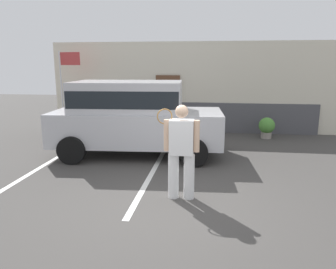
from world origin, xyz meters
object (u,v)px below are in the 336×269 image
object	(u,v)px
parked_suv	(134,115)
tennis_player_man	(181,151)
potted_plant_by_porch	(267,127)
flag_pole	(66,77)

from	to	relation	value
parked_suv	tennis_player_man	distance (m)	3.25
parked_suv	tennis_player_man	size ratio (longest dim) A/B	2.64
potted_plant_by_porch	flag_pole	distance (m)	7.35
tennis_player_man	flag_pole	xyz separation A→B (m)	(-4.72, 5.48, 1.13)
potted_plant_by_porch	parked_suv	bearing A→B (deg)	-146.81
tennis_player_man	potted_plant_by_porch	bearing A→B (deg)	-113.68
parked_suv	tennis_player_man	xyz separation A→B (m)	(1.59, -2.83, -0.21)
tennis_player_man	potted_plant_by_porch	distance (m)	6.00
parked_suv	potted_plant_by_porch	distance (m)	4.87
parked_suv	potted_plant_by_porch	size ratio (longest dim) A/B	6.54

